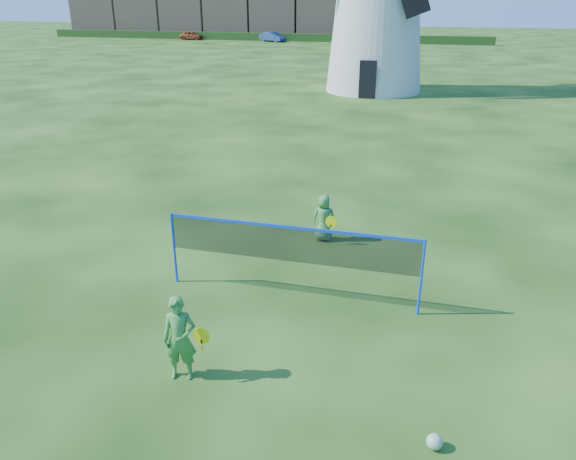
% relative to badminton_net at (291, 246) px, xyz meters
% --- Properties ---
extents(ground, '(220.00, 220.00, 0.00)m').
position_rel_badminton_net_xyz_m(ground, '(-0.23, -0.59, -1.14)').
color(ground, black).
rests_on(ground, ground).
extents(badminton_net, '(5.05, 0.05, 1.55)m').
position_rel_badminton_net_xyz_m(badminton_net, '(0.00, 0.00, 0.00)').
color(badminton_net, blue).
rests_on(badminton_net, ground).
extents(player_girl, '(0.72, 0.47, 1.43)m').
position_rel_badminton_net_xyz_m(player_girl, '(-1.02, -2.86, -0.43)').
color(player_girl, '#3B8B37').
rests_on(player_girl, ground).
extents(player_boy, '(0.66, 0.45, 1.17)m').
position_rel_badminton_net_xyz_m(player_boy, '(0.08, 2.91, -0.56)').
color(player_boy, '#408543').
rests_on(player_boy, ground).
extents(play_ball, '(0.22, 0.22, 0.22)m').
position_rel_badminton_net_xyz_m(play_ball, '(2.87, -3.37, -1.03)').
color(play_ball, green).
rests_on(play_ball, ground).
extents(terraced_houses, '(49.90, 8.40, 8.31)m').
position_rel_badminton_net_xyz_m(terraced_houses, '(-27.53, 71.41, 2.79)').
color(terraced_houses, gray).
rests_on(terraced_houses, ground).
extents(hedge, '(62.00, 0.80, 1.00)m').
position_rel_badminton_net_xyz_m(hedge, '(-22.23, 65.41, -0.64)').
color(hedge, '#193814').
rests_on(hedge, ground).
extents(car_left, '(3.40, 1.56, 1.13)m').
position_rel_badminton_net_xyz_m(car_left, '(-31.13, 64.21, -0.58)').
color(car_left, maroon).
rests_on(car_left, ground).
extents(car_right, '(3.94, 2.74, 1.23)m').
position_rel_badminton_net_xyz_m(car_right, '(-19.37, 63.98, -0.52)').
color(car_right, navy).
rests_on(car_right, ground).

